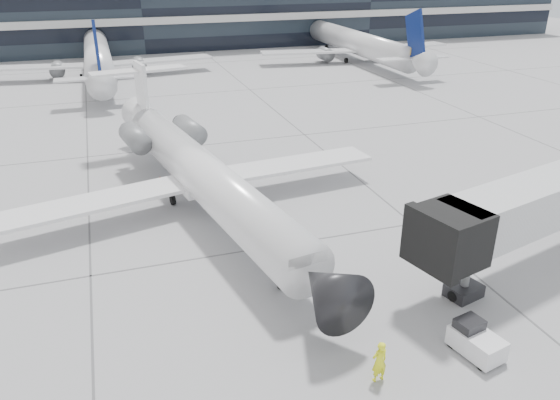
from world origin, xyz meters
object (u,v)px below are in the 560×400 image
object	(u,v)px
ramp_worker	(379,361)
baggage_tug	(475,340)
regional_jet	(200,171)
jet_bridge	(551,198)

from	to	relation	value
ramp_worker	baggage_tug	bearing A→B (deg)	176.12
ramp_worker	regional_jet	bearing A→B (deg)	-85.08
jet_bridge	ramp_worker	distance (m)	14.48
regional_jet	ramp_worker	bearing A→B (deg)	-88.92
regional_jet	baggage_tug	size ratio (longest dim) A/B	13.05
baggage_tug	ramp_worker	bearing A→B (deg)	169.90
regional_jet	baggage_tug	bearing A→B (deg)	-75.60
jet_bridge	baggage_tug	distance (m)	10.37
regional_jet	ramp_worker	distance (m)	19.42
regional_jet	jet_bridge	xyz separation A→B (m)	(16.70, -13.40, 1.38)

